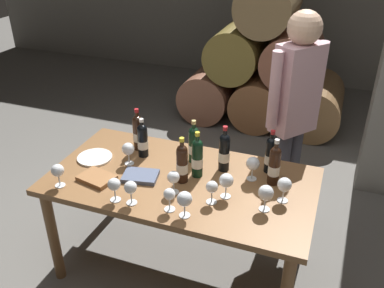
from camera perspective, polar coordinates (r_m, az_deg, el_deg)
name	(u,v)px	position (r m, az deg, el deg)	size (l,w,h in m)	color
ground_plane	(182,265)	(3.19, -1.30, -16.11)	(14.00, 14.00, 0.00)	#66635E
barrel_stack	(264,68)	(5.02, 9.74, 10.11)	(1.86, 0.90, 1.69)	brown
dining_table	(181,190)	(2.76, -1.46, -6.28)	(1.70, 0.90, 0.76)	brown
wine_bottle_0	(193,144)	(2.83, 0.16, 0.02)	(0.07, 0.07, 0.31)	black
wine_bottle_1	(138,132)	(3.00, -7.33, 1.63)	(0.07, 0.07, 0.31)	black
wine_bottle_2	(224,152)	(2.73, 4.39, -1.03)	(0.07, 0.07, 0.32)	black
wine_bottle_3	(271,154)	(2.76, 10.61, -1.36)	(0.07, 0.07, 0.30)	black
wine_bottle_4	(197,157)	(2.67, 0.72, -1.82)	(0.07, 0.07, 0.32)	black
wine_bottle_5	(182,163)	(2.61, -1.35, -2.58)	(0.07, 0.07, 0.31)	black
wine_bottle_6	(274,165)	(2.64, 11.10, -2.80)	(0.07, 0.07, 0.31)	black
wine_bottle_7	(143,140)	(2.91, -6.70, 0.56)	(0.07, 0.07, 0.29)	black
wine_glass_0	(212,188)	(2.44, 2.71, -5.94)	(0.07, 0.07, 0.15)	white
wine_glass_1	(253,164)	(2.67, 8.24, -2.72)	(0.09, 0.09, 0.16)	white
wine_glass_2	(131,188)	(2.46, -8.32, -5.94)	(0.08, 0.08, 0.15)	white
wine_glass_3	(266,193)	(2.42, 9.97, -6.60)	(0.09, 0.09, 0.16)	white
wine_glass_4	(128,149)	(2.83, -8.64, -0.73)	(0.08, 0.08, 0.16)	white
wine_glass_5	(173,178)	(2.52, -2.53, -4.61)	(0.08, 0.08, 0.15)	white
wine_glass_6	(114,185)	(2.50, -10.51, -5.50)	(0.08, 0.08, 0.15)	white
wine_glass_7	(58,171)	(2.71, -17.74, -3.51)	(0.08, 0.08, 0.15)	white
wine_glass_8	(284,185)	(2.51, 12.41, -5.48)	(0.08, 0.08, 0.16)	white
wine_glass_9	(169,195)	(2.39, -3.09, -6.93)	(0.07, 0.07, 0.14)	white
wine_glass_10	(185,199)	(2.34, -1.02, -7.53)	(0.09, 0.09, 0.16)	white
wine_glass_11	(226,181)	(2.49, 4.66, -5.02)	(0.09, 0.09, 0.16)	white
tasting_notebook	(97,178)	(2.76, -12.77, -4.50)	(0.22, 0.16, 0.03)	#936038
leather_ledger	(140,176)	(2.73, -6.99, -4.33)	(0.22, 0.16, 0.03)	#4C5670
serving_plate	(95,157)	(2.99, -13.03, -1.79)	(0.24, 0.24, 0.01)	white
sommelier_presenting	(295,106)	(3.10, 13.73, 5.00)	(0.34, 0.41, 1.72)	#383842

